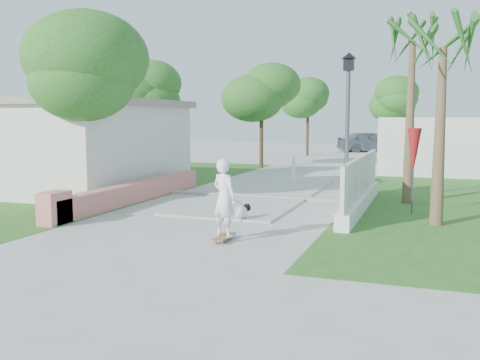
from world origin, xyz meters
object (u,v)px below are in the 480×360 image
at_px(street_lamp, 347,123).
at_px(bollard, 294,169).
at_px(skateboarder, 227,198).
at_px(parked_car, 370,142).
at_px(dog, 242,212).
at_px(patio_umbrella, 414,152).

distance_m(street_lamp, bollard, 5.56).
bearing_deg(skateboarder, parked_car, -65.93).
xyz_separation_m(street_lamp, parked_car, (-1.99, 25.23, -1.62)).
relative_size(bollard, dog, 1.79).
height_order(bollard, patio_umbrella, patio_umbrella).
distance_m(patio_umbrella, parked_car, 26.53).
relative_size(bollard, patio_umbrella, 0.47).
relative_size(skateboarder, dog, 4.65).
distance_m(dog, parked_car, 28.58).
distance_m(street_lamp, parked_car, 25.36).
xyz_separation_m(bollard, parked_car, (0.71, 20.73, 0.22)).
relative_size(street_lamp, bollard, 4.07).
distance_m(street_lamp, dog, 4.51).
relative_size(street_lamp, dog, 7.30).
xyz_separation_m(skateboarder, parked_car, (-0.16, 30.26, -0.02)).
bearing_deg(dog, bollard, 115.46).
height_order(street_lamp, parked_car, street_lamp).
bearing_deg(street_lamp, parked_car, 94.52).
distance_m(patio_umbrella, skateboarder, 5.56).
xyz_separation_m(street_lamp, patio_umbrella, (1.90, -1.00, -0.74)).
bearing_deg(parked_car, skateboarder, 155.61).
relative_size(patio_umbrella, parked_car, 0.49).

